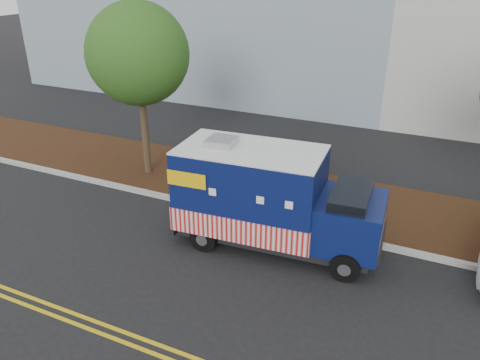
% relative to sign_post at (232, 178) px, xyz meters
% --- Properties ---
extents(ground, '(120.00, 120.00, 0.00)m').
position_rel_sign_post_xyz_m(ground, '(0.94, -1.56, -1.20)').
color(ground, black).
rests_on(ground, ground).
extents(curb, '(120.00, 0.18, 0.15)m').
position_rel_sign_post_xyz_m(curb, '(0.94, -0.16, -1.12)').
color(curb, '#9E9E99').
rests_on(curb, ground).
extents(mulch_strip, '(120.00, 4.00, 0.15)m').
position_rel_sign_post_xyz_m(mulch_strip, '(0.94, 1.94, -1.12)').
color(mulch_strip, black).
rests_on(mulch_strip, ground).
extents(centerline_near, '(120.00, 0.10, 0.01)m').
position_rel_sign_post_xyz_m(centerline_near, '(0.94, -6.01, -1.19)').
color(centerline_near, gold).
rests_on(centerline_near, ground).
extents(centerline_far, '(120.00, 0.10, 0.01)m').
position_rel_sign_post_xyz_m(centerline_far, '(0.94, -6.26, -1.19)').
color(centerline_far, gold).
rests_on(centerline_far, ground).
extents(tree_a, '(3.57, 3.57, 6.37)m').
position_rel_sign_post_xyz_m(tree_a, '(-4.19, 1.28, 3.37)').
color(tree_a, '#38281C').
rests_on(tree_a, ground).
extents(sign_post, '(0.06, 0.06, 2.40)m').
position_rel_sign_post_xyz_m(sign_post, '(0.00, 0.00, 0.00)').
color(sign_post, '#473828').
rests_on(sign_post, ground).
extents(food_truck, '(5.98, 2.60, 3.07)m').
position_rel_sign_post_xyz_m(food_truck, '(1.73, -1.29, 0.19)').
color(food_truck, black).
rests_on(food_truck, ground).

